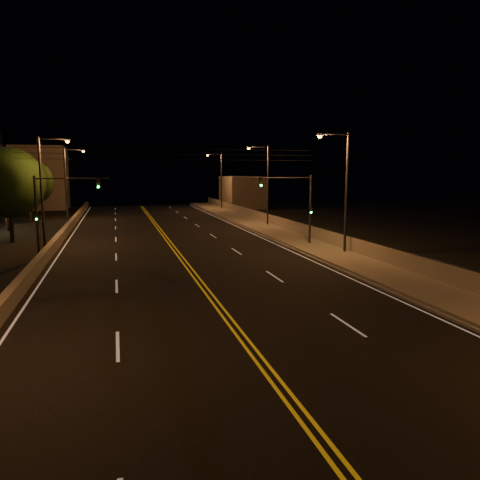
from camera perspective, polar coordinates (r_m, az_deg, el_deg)
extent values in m
cube|color=black|center=(27.04, -5.21, -4.78)|extent=(18.00, 120.00, 0.02)
cube|color=gray|center=(30.67, 15.13, -3.20)|extent=(3.60, 120.00, 0.30)
cube|color=gray|center=(29.81, 12.00, -3.57)|extent=(0.14, 120.00, 0.15)
cube|color=gray|center=(31.40, 17.78, -1.83)|extent=(0.30, 120.00, 1.00)
cube|color=gray|center=(27.03, -24.87, -4.67)|extent=(0.45, 120.00, 0.83)
cube|color=gray|center=(79.81, 0.29, 5.88)|extent=(6.00, 10.00, 5.27)
cube|color=gray|center=(82.91, -23.13, 6.97)|extent=(8.00, 8.00, 10.09)
cylinder|color=black|center=(31.32, 17.82, -0.88)|extent=(0.06, 120.00, 0.06)
cube|color=silver|center=(27.02, -23.58, -5.45)|extent=(0.12, 116.00, 0.00)
cube|color=silver|center=(29.67, 11.42, -3.71)|extent=(0.12, 116.00, 0.00)
cube|color=gold|center=(27.02, -5.52, -4.78)|extent=(0.12, 116.00, 0.00)
cube|color=gold|center=(27.07, -4.90, -4.74)|extent=(0.12, 116.00, 0.00)
cube|color=silver|center=(17.58, -14.69, -12.34)|extent=(0.12, 3.00, 0.00)
cube|color=silver|center=(26.20, -14.81, -5.44)|extent=(0.12, 3.00, 0.00)
cube|color=silver|center=(35.01, -14.87, -1.98)|extent=(0.12, 3.00, 0.00)
cube|color=silver|center=(43.90, -14.91, 0.08)|extent=(0.12, 3.00, 0.00)
cube|color=silver|center=(52.83, -14.93, 1.45)|extent=(0.12, 3.00, 0.00)
cube|color=silver|center=(61.77, -14.95, 2.42)|extent=(0.12, 3.00, 0.00)
cube|color=silver|center=(70.74, -14.96, 3.15)|extent=(0.12, 3.00, 0.00)
cube|color=silver|center=(79.71, -14.97, 3.71)|extent=(0.12, 3.00, 0.00)
cube|color=silver|center=(19.69, 12.94, -10.00)|extent=(0.12, 3.00, 0.00)
cube|color=silver|center=(27.66, 4.22, -4.45)|extent=(0.12, 3.00, 0.00)
cube|color=silver|center=(36.12, -0.45, -1.38)|extent=(0.12, 3.00, 0.00)
cube|color=silver|center=(44.79, -3.32, 0.51)|extent=(0.12, 3.00, 0.00)
cube|color=silver|center=(53.57, -5.26, 1.79)|extent=(0.12, 3.00, 0.00)
cube|color=silver|center=(62.41, -6.65, 2.71)|extent=(0.12, 3.00, 0.00)
cube|color=silver|center=(71.29, -7.70, 3.40)|extent=(0.12, 3.00, 0.00)
cube|color=silver|center=(80.20, -8.51, 3.93)|extent=(0.12, 3.00, 0.00)
cylinder|color=#2D2D33|center=(34.85, 12.84, 5.37)|extent=(0.20, 0.20, 8.89)
cylinder|color=#2D2D33|center=(34.40, 11.42, 12.54)|extent=(2.20, 0.12, 0.12)
cube|color=#2D2D33|center=(33.93, 9.71, 12.52)|extent=(0.50, 0.25, 0.14)
sphere|color=#FF9E2D|center=(33.92, 9.70, 12.36)|extent=(0.28, 0.28, 0.28)
cylinder|color=#2D2D33|center=(51.57, 3.42, 6.49)|extent=(0.20, 0.20, 8.89)
cylinder|color=#2D2D33|center=(51.27, 2.27, 11.28)|extent=(2.20, 0.12, 0.12)
cube|color=#2D2D33|center=(50.95, 1.07, 11.23)|extent=(0.50, 0.25, 0.14)
sphere|color=#FF9E2D|center=(50.95, 1.06, 11.12)|extent=(0.28, 0.28, 0.28)
cylinder|color=#2D2D33|center=(73.90, -2.26, 7.07)|extent=(0.20, 0.20, 8.89)
cylinder|color=#2D2D33|center=(73.69, -3.13, 10.40)|extent=(2.20, 0.12, 0.12)
cube|color=#2D2D33|center=(73.47, -3.98, 10.35)|extent=(0.50, 0.25, 0.14)
sphere|color=#FF9E2D|center=(73.47, -3.98, 10.27)|extent=(0.28, 0.28, 0.28)
cylinder|color=#2D2D33|center=(41.61, -23.03, 5.37)|extent=(0.20, 0.20, 8.89)
cylinder|color=#2D2D33|center=(41.51, -21.85, 11.37)|extent=(2.20, 0.12, 0.12)
cube|color=#2D2D33|center=(41.40, -20.30, 11.37)|extent=(0.50, 0.25, 0.14)
sphere|color=#FF9E2D|center=(41.39, -20.30, 11.23)|extent=(0.28, 0.28, 0.28)
cylinder|color=#2D2D33|center=(61.54, -20.44, 6.29)|extent=(0.20, 0.20, 8.89)
cylinder|color=#2D2D33|center=(61.48, -19.62, 10.33)|extent=(2.20, 0.12, 0.12)
cube|color=#2D2D33|center=(61.40, -18.57, 10.32)|extent=(0.50, 0.25, 0.14)
sphere|color=#FF9E2D|center=(61.40, -18.57, 10.23)|extent=(0.28, 0.28, 0.28)
cylinder|color=#2D2D33|center=(38.77, 8.54, 3.52)|extent=(0.18, 0.18, 5.84)
cylinder|color=#2D2D33|center=(37.71, 5.11, 7.58)|extent=(5.00, 0.10, 0.10)
cube|color=black|center=(37.16, 2.55, 7.06)|extent=(0.28, 0.18, 0.80)
sphere|color=#19FF4C|center=(37.06, 2.60, 6.67)|extent=(0.14, 0.14, 0.14)
cube|color=black|center=(38.63, 8.63, 3.62)|extent=(0.22, 0.14, 0.55)
cylinder|color=#2D2D33|center=(36.00, -23.52, 2.54)|extent=(0.18, 0.18, 5.84)
cylinder|color=#2D2D33|center=(35.57, -19.77, 7.08)|extent=(5.00, 0.10, 0.10)
cube|color=black|center=(35.47, -16.90, 6.64)|extent=(0.28, 0.18, 0.80)
sphere|color=#19FF4C|center=(35.37, -16.89, 6.23)|extent=(0.14, 0.14, 0.14)
cube|color=black|center=(35.85, -23.56, 2.64)|extent=(0.22, 0.14, 0.55)
cylinder|color=black|center=(35.75, -7.97, 9.67)|extent=(22.00, 0.03, 0.03)
cylinder|color=black|center=(35.76, -7.99, 10.31)|extent=(22.00, 0.03, 0.03)
cylinder|color=black|center=(35.77, -8.00, 10.95)|extent=(22.00, 0.03, 0.03)
cylinder|color=black|center=(45.19, -26.08, 1.54)|extent=(0.36, 0.36, 2.87)
sphere|color=black|center=(44.95, -26.39, 6.28)|extent=(6.05, 6.05, 6.05)
cylinder|color=black|center=(54.37, -26.52, 2.46)|extent=(0.36, 0.36, 2.73)
sphere|color=black|center=(54.17, -26.76, 6.22)|extent=(5.77, 5.77, 5.77)
cylinder|color=black|center=(62.30, -24.15, 3.24)|extent=(0.36, 0.36, 2.69)
sphere|color=black|center=(62.13, -24.34, 6.47)|extent=(5.69, 5.69, 5.69)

